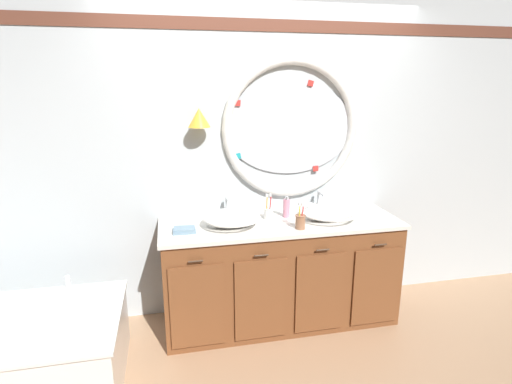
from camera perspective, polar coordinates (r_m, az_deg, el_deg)
The scene contains 11 objects.
ground_plane at distance 3.34m, azimuth 3.68°, elevation -19.62°, with size 14.00×14.00×0.00m, color tan.
back_wall_assembly at distance 3.37m, azimuth 1.56°, elevation 5.17°, with size 6.40×0.26×2.60m.
vanity_counter at distance 3.35m, azimuth 3.41°, elevation -11.05°, with size 1.87×0.64×0.86m.
sink_basin_left at distance 3.06m, azimuth -3.41°, elevation -3.61°, with size 0.43×0.43×0.13m.
sink_basin_right at distance 3.26m, azimuth 10.30°, elevation -2.77°, with size 0.46×0.46×0.12m.
faucet_set_left at distance 3.28m, azimuth -4.06°, elevation -2.33°, with size 0.22×0.13×0.17m.
faucet_set_right at distance 3.47m, azimuth 8.81°, elevation -1.45°, with size 0.21×0.15×0.17m.
toothbrush_holder_left at distance 3.22m, azimuth 1.76°, elevation -2.90°, with size 0.08×0.08×0.21m.
toothbrush_holder_right at distance 3.02m, azimuth 6.24°, elevation -4.07°, with size 0.08×0.08×0.20m.
soap_dispenser at distance 3.27m, azimuth 4.29°, elevation -2.20°, with size 0.05×0.06×0.18m.
folded_hand_towel at distance 2.99m, azimuth -10.04°, elevation -5.27°, with size 0.16×0.11×0.04m.
Camera 1 is at (-0.78, -2.64, 1.90)m, focal length 28.53 mm.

